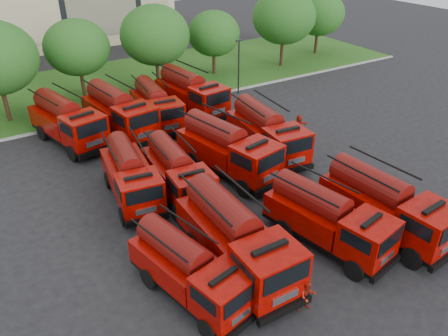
% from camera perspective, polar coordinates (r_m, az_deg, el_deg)
% --- Properties ---
extents(ground, '(140.00, 140.00, 0.00)m').
position_cam_1_polar(ground, '(24.50, 0.46, -7.32)').
color(ground, black).
rests_on(ground, ground).
extents(lawn, '(70.00, 16.00, 0.12)m').
position_cam_1_polar(lawn, '(46.19, -17.20, 9.92)').
color(lawn, '#214813').
rests_on(lawn, ground).
extents(curb, '(70.00, 0.30, 0.14)m').
position_cam_1_polar(curb, '(38.86, -13.79, 6.69)').
color(curb, gray).
rests_on(curb, ground).
extents(tree_3, '(5.88, 5.88, 7.19)m').
position_cam_1_polar(tree_3, '(42.81, -18.67, 14.69)').
color(tree_3, '#382314').
rests_on(tree_3, ground).
extents(tree_4, '(6.55, 6.55, 8.01)m').
position_cam_1_polar(tree_4, '(43.40, -9.01, 16.76)').
color(tree_4, '#382314').
rests_on(tree_4, ground).
extents(tree_5, '(5.46, 5.46, 6.68)m').
position_cam_1_polar(tree_5, '(47.52, -1.35, 17.15)').
color(tree_5, '#382314').
rests_on(tree_5, ground).
extents(tree_6, '(6.89, 6.89, 8.42)m').
position_cam_1_polar(tree_6, '(50.56, 7.84, 19.00)').
color(tree_6, '#382314').
rests_on(tree_6, ground).
extents(tree_7, '(6.05, 6.05, 7.39)m').
position_cam_1_polar(tree_7, '(56.71, 12.32, 19.10)').
color(tree_7, '#382314').
rests_on(tree_7, ground).
extents(lamp_post_1, '(0.60, 0.25, 5.11)m').
position_cam_1_polar(lamp_post_1, '(42.20, 1.93, 13.46)').
color(lamp_post_1, black).
rests_on(lamp_post_1, ground).
extents(fire_truck_0, '(3.57, 6.80, 2.95)m').
position_cam_1_polar(fire_truck_0, '(19.63, -4.58, -13.03)').
color(fire_truck_0, black).
rests_on(fire_truck_0, ground).
extents(fire_truck_1, '(2.96, 7.82, 3.54)m').
position_cam_1_polar(fire_truck_1, '(20.72, 1.56, -9.11)').
color(fire_truck_1, black).
rests_on(fire_truck_1, ground).
extents(fire_truck_2, '(3.66, 7.26, 3.16)m').
position_cam_1_polar(fire_truck_2, '(22.84, 13.33, -6.45)').
color(fire_truck_2, black).
rests_on(fire_truck_2, ground).
extents(fire_truck_3, '(3.17, 7.59, 3.37)m').
position_cam_1_polar(fire_truck_3, '(24.55, 20.28, -4.53)').
color(fire_truck_3, black).
rests_on(fire_truck_3, ground).
extents(fire_truck_4, '(3.25, 7.12, 3.13)m').
position_cam_1_polar(fire_truck_4, '(26.45, -12.12, -0.89)').
color(fire_truck_4, black).
rests_on(fire_truck_4, ground).
extents(fire_truck_5, '(2.86, 6.95, 3.10)m').
position_cam_1_polar(fire_truck_5, '(26.32, -6.17, -0.56)').
color(fire_truck_5, black).
rests_on(fire_truck_5, ground).
extents(fire_truck_6, '(4.13, 8.11, 3.52)m').
position_cam_1_polar(fire_truck_6, '(28.37, 0.45, 2.52)').
color(fire_truck_6, black).
rests_on(fire_truck_6, ground).
extents(fire_truck_7, '(3.35, 7.84, 3.47)m').
position_cam_1_polar(fire_truck_7, '(30.86, 5.57, 4.68)').
color(fire_truck_7, black).
rests_on(fire_truck_7, ground).
extents(fire_truck_8, '(4.33, 8.10, 3.51)m').
position_cam_1_polar(fire_truck_8, '(34.41, -19.81, 5.77)').
color(fire_truck_8, black).
rests_on(fire_truck_8, ground).
extents(fire_truck_9, '(3.85, 8.27, 3.62)m').
position_cam_1_polar(fire_truck_9, '(34.77, -13.57, 7.09)').
color(fire_truck_9, black).
rests_on(fire_truck_9, ground).
extents(fire_truck_10, '(3.18, 7.41, 3.28)m').
position_cam_1_polar(fire_truck_10, '(35.99, -8.88, 8.06)').
color(fire_truck_10, black).
rests_on(fire_truck_10, ground).
extents(fire_truck_11, '(3.64, 8.12, 3.57)m').
position_cam_1_polar(fire_truck_11, '(37.98, -4.35, 9.75)').
color(fire_truck_11, black).
rests_on(fire_truck_11, ground).
extents(firefighter_0, '(0.83, 0.71, 1.91)m').
position_cam_1_polar(firefighter_0, '(22.75, 17.50, -12.48)').
color(firefighter_0, maroon).
rests_on(firefighter_0, ground).
extents(firefighter_1, '(0.86, 0.63, 1.58)m').
position_cam_1_polar(firefighter_1, '(20.32, 10.58, -17.62)').
color(firefighter_1, maroon).
rests_on(firefighter_1, ground).
extents(firefighter_2, '(0.69, 1.17, 1.96)m').
position_cam_1_polar(firefighter_2, '(24.58, 24.06, -10.30)').
color(firefighter_2, maroon).
rests_on(firefighter_2, ground).
extents(firefighter_3, '(1.13, 0.59, 1.75)m').
position_cam_1_polar(firefighter_3, '(26.14, 16.48, -6.07)').
color(firefighter_3, black).
rests_on(firefighter_3, ground).
extents(firefighter_4, '(1.12, 1.09, 1.93)m').
position_cam_1_polar(firefighter_4, '(22.73, 0.14, -10.80)').
color(firefighter_4, maroon).
rests_on(firefighter_4, ground).
extents(firefighter_5, '(1.63, 1.37, 1.63)m').
position_cam_1_polar(firefighter_5, '(34.93, 9.61, 4.34)').
color(firefighter_5, maroon).
rests_on(firefighter_5, ground).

